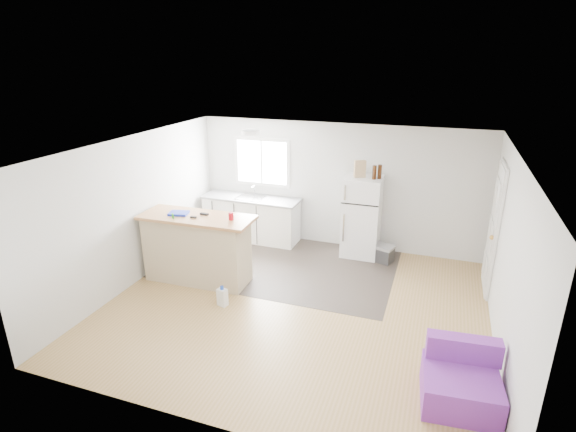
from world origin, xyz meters
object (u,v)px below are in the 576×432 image
object	(u,v)px
cooler	(382,253)
cardboard_box	(360,169)
refrigerator	(362,217)
mop	(174,268)
red_cup	(231,216)
peninsula	(197,248)
bottle_right	(380,172)
blue_tray	(179,213)
bottle_left	(374,172)
purple_seat	(460,382)
cleaner_jug	(222,297)
kitchen_cabinets	(251,218)

from	to	relation	value
cooler	cardboard_box	size ratio (longest dim) A/B	1.61
refrigerator	cardboard_box	distance (m)	0.91
mop	red_cup	bearing A→B (deg)	-0.57
peninsula	mop	size ratio (longest dim) A/B	1.50
cooler	bottle_right	size ratio (longest dim) A/B	1.94
mop	bottle_right	bearing A→B (deg)	22.15
mop	blue_tray	bearing A→B (deg)	50.65
cardboard_box	bottle_left	bearing A→B (deg)	-13.29
bottle_right	mop	bearing A→B (deg)	-145.08
purple_seat	blue_tray	xyz separation A→B (m)	(-4.39, 1.51, 0.92)
cleaner_jug	peninsula	bearing A→B (deg)	156.82
kitchen_cabinets	cardboard_box	world-z (taller)	cardboard_box
refrigerator	cooler	world-z (taller)	refrigerator
kitchen_cabinets	mop	distance (m)	2.18
kitchen_cabinets	cardboard_box	size ratio (longest dim) A/B	6.64
refrigerator	mop	xyz separation A→B (m)	(-2.72, -2.10, -0.52)
cardboard_box	peninsula	bearing A→B (deg)	-140.24
peninsula	refrigerator	distance (m)	3.04
peninsula	bottle_right	xyz separation A→B (m)	(2.63, 1.90, 1.05)
cardboard_box	bottle_left	xyz separation A→B (m)	(0.27, -0.06, -0.02)
peninsula	cleaner_jug	size ratio (longest dim) A/B	5.77
bottle_left	cardboard_box	bearing A→B (deg)	166.71
purple_seat	bottle_left	xyz separation A→B (m)	(-1.56, 3.37, 1.39)
cooler	cardboard_box	world-z (taller)	cardboard_box
cardboard_box	bottle_right	size ratio (longest dim) A/B	1.20
red_cup	refrigerator	bearing A→B (deg)	47.47
kitchen_cabinets	refrigerator	distance (m)	2.26
purple_seat	cardboard_box	world-z (taller)	cardboard_box
peninsula	cleaner_jug	bearing A→B (deg)	-40.69
cleaner_jug	blue_tray	size ratio (longest dim) A/B	1.08
kitchen_cabinets	refrigerator	world-z (taller)	refrigerator
peninsula	bottle_right	bearing A→B (deg)	34.47
blue_tray	cardboard_box	world-z (taller)	cardboard_box
bottle_right	refrigerator	bearing A→B (deg)	178.07
cooler	purple_seat	world-z (taller)	purple_seat
cleaner_jug	blue_tray	distance (m)	1.57
cooler	bottle_right	world-z (taller)	bottle_right
bottle_left	peninsula	bearing A→B (deg)	-144.27
peninsula	cardboard_box	size ratio (longest dim) A/B	6.24
kitchen_cabinets	peninsula	world-z (taller)	kitchen_cabinets
kitchen_cabinets	blue_tray	world-z (taller)	blue_tray
cleaner_jug	mop	size ratio (longest dim) A/B	0.26
bottle_right	cooler	bearing A→B (deg)	-45.97
kitchen_cabinets	bottle_right	world-z (taller)	bottle_right
refrigerator	cardboard_box	world-z (taller)	cardboard_box
kitchen_cabinets	mop	size ratio (longest dim) A/B	1.60
kitchen_cabinets	refrigerator	xyz separation A→B (m)	(2.24, -0.02, 0.30)
peninsula	red_cup	size ratio (longest dim) A/B	15.61
refrigerator	bottle_left	distance (m)	0.90
refrigerator	cardboard_box	size ratio (longest dim) A/B	5.02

